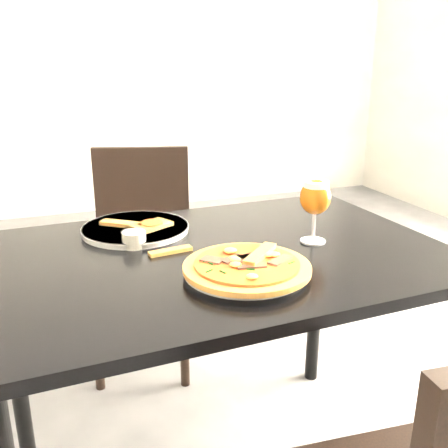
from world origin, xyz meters
name	(u,v)px	position (x,y,z in m)	size (l,w,h in m)	color
dining_table	(217,283)	(-0.15, -0.07, 0.66)	(1.23, 0.85, 0.75)	black
chair_far	(142,249)	(-0.21, 0.68, 0.49)	(0.51, 0.51, 0.89)	black
plate_main	(245,270)	(-0.13, -0.22, 0.76)	(0.29, 0.29, 0.02)	silver
pizza	(247,266)	(-0.13, -0.24, 0.78)	(0.30, 0.30, 0.03)	#A47C27
plate_second	(136,229)	(-0.32, 0.16, 0.76)	(0.31, 0.31, 0.02)	silver
crust_scraps	(142,225)	(-0.30, 0.15, 0.77)	(0.21, 0.15, 0.02)	#A47C27
loose_crust	(171,251)	(-0.27, -0.04, 0.75)	(0.12, 0.03, 0.01)	#A47C27
sauce_cup	(134,239)	(-0.35, 0.04, 0.77)	(0.06, 0.06, 0.04)	beige
beer_glass	(315,198)	(0.12, -0.09, 0.88)	(0.08, 0.08, 0.18)	silver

